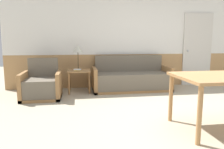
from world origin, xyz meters
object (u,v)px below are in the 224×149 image
object	(u,v)px
armchair	(42,86)
side_table	(79,74)
table_lamp	(78,50)
couch	(131,80)

from	to	relation	value
armchair	side_table	distance (m)	0.96
armchair	table_lamp	xyz separation A→B (m)	(0.80, 0.56, 0.77)
couch	armchair	distance (m)	2.17
table_lamp	armchair	bearing A→B (deg)	-144.81
side_table	table_lamp	xyz separation A→B (m)	(-0.01, 0.09, 0.58)
table_lamp	couch	bearing A→B (deg)	-4.78
couch	table_lamp	bearing A→B (deg)	175.22
couch	side_table	distance (m)	1.32
couch	armchair	size ratio (longest dim) A/B	2.27
side_table	couch	bearing A→B (deg)	-0.73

